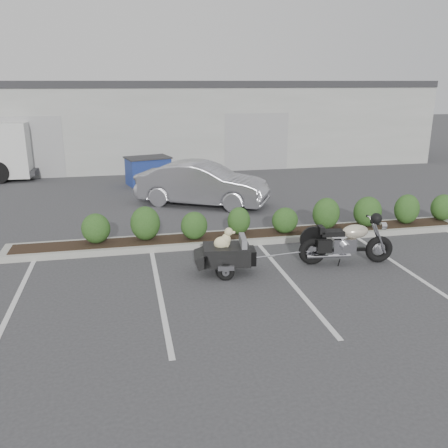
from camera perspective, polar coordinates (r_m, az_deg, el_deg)
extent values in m
plane|color=#38383A|center=(10.20, 0.43, -6.15)|extent=(90.00, 90.00, 0.00)
cube|color=#9E9E93|center=(12.40, 2.77, -1.57)|extent=(12.00, 1.00, 0.15)
cube|color=#9EA099|center=(26.32, -7.71, 12.34)|extent=(26.00, 10.00, 4.00)
torus|color=black|center=(10.86, 10.58, -3.23)|extent=(0.64, 0.24, 0.63)
torus|color=black|center=(11.37, 18.14, -2.90)|extent=(0.64, 0.24, 0.63)
cylinder|color=silver|center=(10.86, 10.58, -3.23)|extent=(0.27, 0.14, 0.26)
cylinder|color=silver|center=(11.37, 18.14, -2.90)|extent=(0.23, 0.12, 0.23)
cylinder|color=silver|center=(11.15, 18.17, -1.39)|extent=(0.41, 0.10, 0.83)
cylinder|color=silver|center=(11.32, 17.81, -1.10)|extent=(0.41, 0.10, 0.83)
cylinder|color=silver|center=(11.08, 17.44, 0.49)|extent=(0.11, 0.66, 0.03)
cylinder|color=silver|center=(11.22, 18.61, -0.22)|extent=(0.13, 0.18, 0.17)
sphere|color=black|center=(10.78, 17.85, 0.64)|extent=(0.27, 0.27, 0.24)
cube|color=silver|center=(11.02, 14.15, -2.39)|extent=(0.55, 0.38, 0.32)
cube|color=black|center=(11.09, 14.57, -2.97)|extent=(0.85, 0.20, 0.08)
ellipsoid|color=beige|center=(11.02, 15.51, -0.87)|extent=(0.66, 0.42, 0.31)
cube|color=black|center=(10.85, 12.85, -1.04)|extent=(0.55, 0.34, 0.11)
cube|color=black|center=(10.75, 11.59, -0.66)|extent=(0.15, 0.29, 0.15)
cylinder|color=silver|center=(10.83, 12.48, -3.79)|extent=(0.99, 0.21, 0.08)
cylinder|color=silver|center=(11.13, 11.97, -3.19)|extent=(0.99, 0.21, 0.08)
cube|color=black|center=(10.61, 11.99, -2.62)|extent=(0.33, 0.17, 0.28)
cube|color=black|center=(10.17, 0.28, -3.67)|extent=(1.06, 0.79, 0.39)
cube|color=slate|center=(10.12, 2.30, -2.27)|extent=(0.18, 0.59, 0.28)
cube|color=slate|center=(10.14, 0.55, -3.14)|extent=(0.72, 0.66, 0.04)
cube|color=black|center=(10.16, -2.63, -4.10)|extent=(0.44, 0.71, 0.34)
cube|color=black|center=(10.24, 3.22, -3.82)|extent=(0.24, 0.49, 0.32)
torus|color=black|center=(9.89, 0.21, -5.85)|extent=(0.38, 0.15, 0.37)
torus|color=black|center=(10.62, -0.16, -4.22)|extent=(0.38, 0.15, 0.37)
cube|color=silver|center=(9.80, 0.24, -5.35)|extent=(0.34, 0.12, 0.09)
cube|color=silver|center=(10.62, -0.19, -3.56)|extent=(0.34, 0.12, 0.09)
cylinder|color=black|center=(10.25, 0.02, -5.01)|extent=(0.14, 0.84, 0.04)
cylinder|color=silver|center=(10.30, 4.45, -4.12)|extent=(0.56, 0.10, 0.03)
ellipsoid|color=beige|center=(10.06, -0.24, -2.28)|extent=(0.38, 0.28, 0.28)
ellipsoid|color=beige|center=(10.04, 0.24, -1.87)|extent=(0.22, 0.21, 0.26)
sphere|color=beige|center=(9.99, 0.56, -0.94)|extent=(0.20, 0.20, 0.18)
ellipsoid|color=beige|center=(10.01, 1.04, -1.03)|extent=(0.14, 0.09, 0.07)
sphere|color=black|center=(10.01, 1.36, -1.02)|extent=(0.04, 0.04, 0.03)
ellipsoid|color=beige|center=(9.93, 0.38, -0.93)|extent=(0.05, 0.04, 0.10)
ellipsoid|color=beige|center=(10.03, 0.32, -0.75)|extent=(0.05, 0.04, 0.10)
cylinder|color=beige|center=(10.05, 0.43, -2.93)|extent=(0.05, 0.05, 0.11)
cylinder|color=beige|center=(10.15, 0.37, -2.71)|extent=(0.05, 0.05, 0.11)
imported|color=#B0AFB6|center=(15.78, -2.62, 4.84)|extent=(4.52, 3.36, 1.42)
cube|color=navy|center=(19.25, -9.10, 6.28)|extent=(1.82, 1.44, 1.07)
cube|color=#2D2D30|center=(19.16, -9.18, 7.90)|extent=(1.93, 1.55, 0.05)
cube|color=silver|center=(22.15, -24.59, 8.28)|extent=(2.13, 2.42, 2.23)
cube|color=black|center=(22.19, -24.49, 7.50)|extent=(0.16, 1.93, 1.01)
cylinder|color=black|center=(23.38, -24.16, 6.68)|extent=(0.92, 0.32, 0.91)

